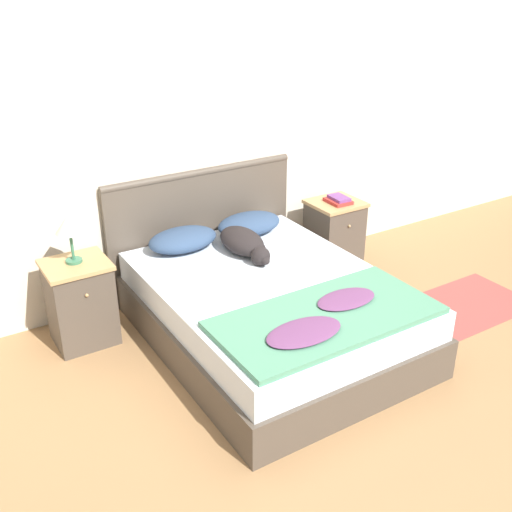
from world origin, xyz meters
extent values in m
plane|color=#997047|center=(0.00, 0.00, 0.00)|extent=(16.00, 16.00, 0.00)
cube|color=beige|center=(0.00, 2.13, 1.27)|extent=(9.00, 0.06, 2.55)
cube|color=#4C4238|center=(0.08, 1.05, 0.14)|extent=(1.51, 1.97, 0.28)
cube|color=silver|center=(0.08, 1.05, 0.38)|extent=(1.45, 1.91, 0.20)
cube|color=#4C4238|center=(0.08, 2.06, 0.48)|extent=(1.59, 0.04, 0.97)
cylinder|color=#4C4238|center=(0.08, 2.06, 0.97)|extent=(1.59, 0.06, 0.06)
cube|color=#4C4238|center=(-1.03, 1.75, 0.29)|extent=(0.40, 0.37, 0.58)
cube|color=tan|center=(-1.03, 1.75, 0.59)|extent=(0.43, 0.39, 0.03)
sphere|color=tan|center=(-1.03, 1.56, 0.45)|extent=(0.02, 0.02, 0.02)
cube|color=#4C4238|center=(1.18, 1.75, 0.29)|extent=(0.40, 0.37, 0.58)
cube|color=tan|center=(1.18, 1.75, 0.59)|extent=(0.43, 0.39, 0.03)
sphere|color=tan|center=(1.18, 1.56, 0.45)|extent=(0.02, 0.02, 0.02)
ellipsoid|color=navy|center=(-0.21, 1.81, 0.56)|extent=(0.53, 0.34, 0.16)
ellipsoid|color=navy|center=(0.36, 1.81, 0.56)|extent=(0.53, 0.34, 0.16)
cube|color=#4C8466|center=(0.08, 0.45, 0.50)|extent=(1.37, 0.67, 0.04)
ellipsoid|color=#663860|center=(-0.16, 0.35, 0.53)|extent=(0.48, 0.27, 0.03)
ellipsoid|color=#663860|center=(0.28, 0.52, 0.53)|extent=(0.41, 0.23, 0.03)
ellipsoid|color=black|center=(0.14, 1.55, 0.57)|extent=(0.27, 0.45, 0.17)
sphere|color=black|center=(0.14, 1.29, 0.55)|extent=(0.14, 0.14, 0.14)
ellipsoid|color=black|center=(0.14, 1.23, 0.54)|extent=(0.06, 0.08, 0.06)
cone|color=black|center=(0.10, 1.30, 0.60)|extent=(0.04, 0.04, 0.05)
cone|color=black|center=(0.18, 1.30, 0.60)|extent=(0.04, 0.04, 0.05)
ellipsoid|color=black|center=(0.18, 1.74, 0.52)|extent=(0.14, 0.21, 0.06)
cube|color=#AD2D28|center=(1.19, 1.72, 0.62)|extent=(0.18, 0.22, 0.03)
cube|color=#703D7F|center=(1.19, 1.73, 0.65)|extent=(0.13, 0.19, 0.02)
cylinder|color=#336B4C|center=(-1.03, 1.77, 0.62)|extent=(0.11, 0.11, 0.02)
cylinder|color=#336B4C|center=(-1.03, 1.77, 0.72)|extent=(0.02, 0.02, 0.20)
cone|color=beige|center=(-1.03, 1.77, 0.89)|extent=(0.19, 0.19, 0.13)
cube|color=#93423D|center=(1.52, 0.66, 0.00)|extent=(1.25, 0.65, 0.00)
camera|label=1|loc=(-1.90, -1.92, 2.37)|focal=42.00mm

